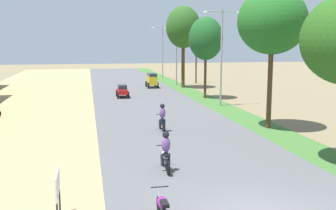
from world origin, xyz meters
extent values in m
cylinder|color=#262628|center=(-5.87, 1.80, 0.46)|extent=(0.06, 0.06, 0.80)
cube|color=white|center=(-5.87, 1.30, 1.21)|extent=(0.04, 1.30, 0.70)
cylinder|color=#4C351E|center=(5.86, 12.09, 2.74)|extent=(0.30, 0.30, 5.35)
ellipsoid|color=#206221|center=(5.86, 12.09, 6.48)|extent=(4.11, 4.11, 3.89)
cylinder|color=#4C351E|center=(5.89, 25.63, 2.29)|extent=(0.24, 0.24, 4.46)
ellipsoid|color=#1B5321|center=(5.89, 25.63, 5.62)|extent=(3.17, 3.17, 3.98)
cylinder|color=#4C351E|center=(5.94, 34.71, 2.86)|extent=(0.39, 0.39, 5.61)
ellipsoid|color=#27531C|center=(5.94, 34.71, 6.98)|extent=(3.94, 3.94, 4.77)
cylinder|color=gray|center=(5.80, 20.91, 3.96)|extent=(0.16, 0.16, 7.79)
cylinder|color=gray|center=(5.10, 20.91, 7.70)|extent=(1.40, 0.08, 0.08)
ellipsoid|color=silver|center=(4.40, 20.91, 7.63)|extent=(0.36, 0.20, 0.14)
cylinder|color=gray|center=(6.50, 20.91, 7.70)|extent=(1.40, 0.08, 0.08)
ellipsoid|color=silver|center=(7.20, 20.91, 7.63)|extent=(0.36, 0.20, 0.14)
cylinder|color=gray|center=(5.80, 37.55, 3.60)|extent=(0.16, 0.16, 7.08)
cylinder|color=gray|center=(5.10, 37.55, 6.99)|extent=(1.40, 0.08, 0.08)
ellipsoid|color=silver|center=(4.40, 37.55, 6.92)|extent=(0.36, 0.20, 0.14)
cylinder|color=gray|center=(6.50, 37.55, 6.99)|extent=(1.40, 0.08, 0.08)
ellipsoid|color=silver|center=(7.20, 37.55, 6.92)|extent=(0.36, 0.20, 0.14)
cylinder|color=gray|center=(5.80, 46.75, 3.81)|extent=(0.16, 0.16, 7.49)
cylinder|color=gray|center=(5.10, 46.75, 7.40)|extent=(1.40, 0.08, 0.08)
ellipsoid|color=silver|center=(4.40, 46.75, 7.33)|extent=(0.36, 0.20, 0.14)
cylinder|color=gray|center=(6.50, 46.75, 7.40)|extent=(1.40, 0.08, 0.08)
ellipsoid|color=silver|center=(7.20, 46.75, 7.33)|extent=(0.36, 0.20, 0.14)
cylinder|color=brown|center=(8.82, 39.47, 4.24)|extent=(0.20, 0.20, 8.47)
cube|color=#473323|center=(8.82, 39.47, 7.97)|extent=(1.80, 0.10, 0.10)
cube|color=red|center=(-1.73, 27.49, 0.65)|extent=(0.88, 2.25, 0.44)
cube|color=#232B38|center=(-1.73, 27.59, 1.07)|extent=(0.81, 1.30, 0.40)
cylinder|color=black|center=(-2.23, 28.30, 0.40)|extent=(0.11, 0.64, 0.64)
cylinder|color=black|center=(-1.24, 28.30, 0.40)|extent=(0.11, 0.64, 0.64)
cylinder|color=black|center=(-2.23, 26.68, 0.40)|extent=(0.11, 0.64, 0.64)
cylinder|color=black|center=(-1.24, 26.68, 0.40)|extent=(0.11, 0.64, 0.64)
cube|color=gold|center=(2.33, 35.12, 0.93)|extent=(0.95, 2.40, 0.95)
cube|color=#232B38|center=(2.33, 35.02, 1.58)|extent=(0.87, 2.00, 0.35)
cylinder|color=black|center=(2.86, 34.25, 0.42)|extent=(0.12, 0.68, 0.68)
cylinder|color=black|center=(1.79, 34.25, 0.42)|extent=(0.12, 0.68, 0.68)
cylinder|color=black|center=(2.86, 35.98, 0.42)|extent=(0.12, 0.68, 0.68)
cylinder|color=black|center=(1.79, 35.98, 0.42)|extent=(0.12, 0.68, 0.68)
cylinder|color=black|center=(-2.91, 1.16, 0.36)|extent=(0.06, 0.56, 0.56)
cube|color=#333338|center=(-2.91, 0.54, 0.54)|extent=(0.12, 1.12, 0.12)
ellipsoid|color=#8C1E8C|center=(-2.91, 0.62, 0.68)|extent=(0.28, 0.64, 0.32)
cube|color=black|center=(-2.91, 0.26, 0.80)|extent=(0.20, 0.44, 0.10)
cylinder|color=#A5A8AD|center=(-2.91, 1.10, 0.63)|extent=(0.05, 0.26, 0.68)
cylinder|color=black|center=(-2.91, 1.04, 1.00)|extent=(0.54, 0.04, 0.04)
cylinder|color=black|center=(-1.92, 5.91, 0.36)|extent=(0.06, 0.56, 0.56)
cylinder|color=black|center=(-1.92, 4.67, 0.36)|extent=(0.06, 0.56, 0.56)
cube|color=#333338|center=(-1.92, 5.29, 0.54)|extent=(0.12, 1.12, 0.12)
ellipsoid|color=silver|center=(-1.92, 5.37, 0.68)|extent=(0.28, 0.64, 0.32)
cube|color=black|center=(-1.92, 5.01, 0.80)|extent=(0.20, 0.44, 0.10)
cylinder|color=#A5A8AD|center=(-1.92, 5.85, 0.63)|extent=(0.05, 0.26, 0.68)
cylinder|color=black|center=(-1.92, 5.79, 1.00)|extent=(0.54, 0.04, 0.04)
ellipsoid|color=#724C8C|center=(-1.92, 5.09, 1.20)|extent=(0.36, 0.28, 0.64)
sphere|color=black|center=(-1.92, 5.13, 1.60)|extent=(0.28, 0.28, 0.28)
cylinder|color=#2D2D38|center=(-2.06, 5.19, 0.56)|extent=(0.12, 0.12, 0.48)
cylinder|color=#2D2D38|center=(-1.78, 5.19, 0.56)|extent=(0.12, 0.12, 0.48)
cylinder|color=black|center=(-0.72, 13.06, 0.36)|extent=(0.06, 0.56, 0.56)
cylinder|color=black|center=(-0.72, 11.82, 0.36)|extent=(0.06, 0.56, 0.56)
cube|color=#333338|center=(-0.72, 12.44, 0.54)|extent=(0.12, 1.12, 0.12)
ellipsoid|color=#1E4CA5|center=(-0.72, 12.52, 0.68)|extent=(0.28, 0.64, 0.32)
cube|color=black|center=(-0.72, 12.16, 0.80)|extent=(0.20, 0.44, 0.10)
cylinder|color=#A5A8AD|center=(-0.72, 13.00, 0.63)|extent=(0.05, 0.26, 0.68)
cylinder|color=black|center=(-0.72, 12.94, 1.00)|extent=(0.54, 0.04, 0.04)
ellipsoid|color=#724C8C|center=(-0.72, 12.24, 1.20)|extent=(0.36, 0.28, 0.64)
sphere|color=black|center=(-0.72, 12.28, 1.60)|extent=(0.28, 0.28, 0.28)
cylinder|color=#2D2D38|center=(-0.86, 12.34, 0.56)|extent=(0.12, 0.12, 0.48)
cylinder|color=#2D2D38|center=(-0.58, 12.34, 0.56)|extent=(0.12, 0.12, 0.48)
camera|label=1|loc=(-4.91, -10.08, 5.26)|focal=42.45mm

